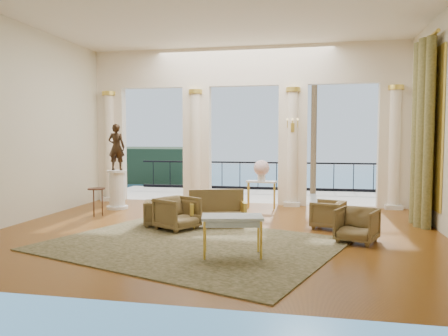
% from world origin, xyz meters
% --- Properties ---
extents(floor, '(9.00, 9.00, 0.00)m').
position_xyz_m(floor, '(0.00, 0.00, 0.00)').
color(floor, '#4F2A09').
rests_on(floor, ground).
extents(room_walls, '(9.00, 9.00, 9.00)m').
position_xyz_m(room_walls, '(0.00, -1.12, 2.88)').
color(room_walls, beige).
rests_on(room_walls, ground).
extents(arcade, '(9.00, 0.56, 4.50)m').
position_xyz_m(arcade, '(-0.00, 3.82, 2.58)').
color(arcade, '#F7E6CD').
rests_on(arcade, ground).
extents(terrace, '(10.00, 3.60, 0.10)m').
position_xyz_m(terrace, '(0.00, 5.80, -0.05)').
color(terrace, '#AEA294').
rests_on(terrace, ground).
extents(balustrade, '(9.00, 0.06, 1.03)m').
position_xyz_m(balustrade, '(0.00, 7.40, 0.41)').
color(balustrade, black).
rests_on(balustrade, terrace).
extents(palm_tree, '(2.00, 2.00, 4.50)m').
position_xyz_m(palm_tree, '(2.00, 6.60, 4.09)').
color(palm_tree, '#4C3823').
rests_on(palm_tree, terrace).
extents(headland, '(22.00, 18.00, 6.00)m').
position_xyz_m(headland, '(-30.00, 70.00, -3.00)').
color(headland, black).
rests_on(headland, sea).
extents(sea, '(160.00, 160.00, 0.00)m').
position_xyz_m(sea, '(0.00, 60.00, -6.00)').
color(sea, '#2A5D7E').
rests_on(sea, ground).
extents(curtain, '(0.33, 1.40, 4.09)m').
position_xyz_m(curtain, '(4.28, 1.50, 2.02)').
color(curtain, brown).
rests_on(curtain, ground).
extents(window_frame, '(0.04, 1.60, 3.40)m').
position_xyz_m(window_frame, '(4.47, 1.50, 2.10)').
color(window_frame, '#E3C14A').
rests_on(window_frame, room_walls).
extents(wall_sconce, '(0.30, 0.11, 0.33)m').
position_xyz_m(wall_sconce, '(1.40, 3.51, 2.23)').
color(wall_sconce, '#E3C14A').
rests_on(wall_sconce, arcade).
extents(rug, '(5.88, 5.21, 0.02)m').
position_xyz_m(rug, '(-0.19, -1.20, 0.01)').
color(rug, '#282D15').
rests_on(rug, ground).
extents(armchair_a, '(0.97, 0.99, 0.76)m').
position_xyz_m(armchair_a, '(-0.81, -0.04, 0.38)').
color(armchair_a, '#4E3F1F').
rests_on(armchair_a, ground).
extents(armchair_b, '(0.87, 0.85, 0.70)m').
position_xyz_m(armchair_b, '(2.75, -0.45, 0.35)').
color(armchair_b, '#4E3F1F').
rests_on(armchair_b, ground).
extents(armchair_c, '(0.76, 0.78, 0.66)m').
position_xyz_m(armchair_c, '(2.27, 0.72, 0.33)').
color(armchair_c, '#4E3F1F').
rests_on(armchair_c, ground).
extents(armchair_d, '(0.71, 0.73, 0.62)m').
position_xyz_m(armchair_d, '(-1.32, 0.27, 0.31)').
color(armchair_d, '#4E3F1F').
rests_on(armchair_d, ground).
extents(settee, '(1.30, 0.86, 0.80)m').
position_xyz_m(settee, '(-0.07, 0.45, 0.39)').
color(settee, '#4E3F1F').
rests_on(settee, ground).
extents(game_table, '(1.07, 0.73, 0.67)m').
position_xyz_m(game_table, '(0.67, -1.85, 0.60)').
color(game_table, '#97AFBA').
rests_on(game_table, ground).
extents(pedestal, '(0.57, 0.57, 1.05)m').
position_xyz_m(pedestal, '(-3.22, 2.25, 0.50)').
color(pedestal, silver).
rests_on(pedestal, ground).
extents(statue, '(0.46, 0.31, 1.25)m').
position_xyz_m(statue, '(-3.22, 2.25, 1.67)').
color(statue, black).
rests_on(statue, pedestal).
extents(console_table, '(0.83, 0.43, 0.75)m').
position_xyz_m(console_table, '(0.60, 3.05, 0.63)').
color(console_table, silver).
rests_on(console_table, ground).
extents(urn, '(0.43, 0.43, 0.57)m').
position_xyz_m(urn, '(0.60, 3.05, 1.08)').
color(urn, silver).
rests_on(urn, console_table).
extents(side_table, '(0.42, 0.42, 0.69)m').
position_xyz_m(side_table, '(-3.25, 1.14, 0.59)').
color(side_table, black).
rests_on(side_table, ground).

